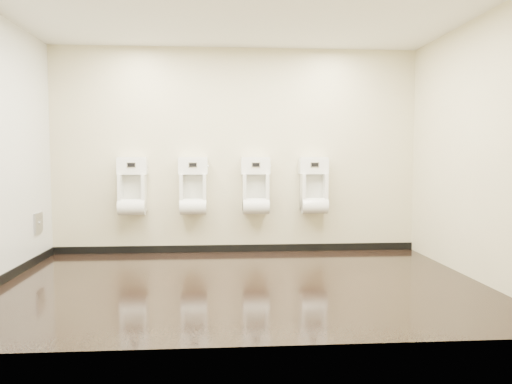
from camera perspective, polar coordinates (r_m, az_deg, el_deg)
ground at (r=5.30m, az=-1.57°, el=-10.38°), size 5.00×3.50×0.00m
ceiling at (r=5.34m, az=-1.63°, el=20.14°), size 5.00×3.50×0.00m
back_wall at (r=6.88m, az=-2.27°, el=4.70°), size 5.00×0.02×2.80m
front_wall at (r=3.38m, az=-0.24°, el=5.43°), size 5.00×0.02×2.80m
right_wall at (r=5.81m, az=23.94°, el=4.49°), size 0.02×3.50×2.80m
skirting_back at (r=6.98m, az=-2.23°, el=-6.44°), size 5.00×0.02×0.10m
access_panel at (r=6.76m, az=-23.63°, el=-3.26°), size 0.04×0.25×0.25m
urinal_0 at (r=6.85m, az=-13.95°, el=0.16°), size 0.40×0.30×0.75m
urinal_1 at (r=6.77m, az=-7.19°, el=0.20°), size 0.40×0.30×0.75m
urinal_2 at (r=6.77m, az=-0.04°, el=0.23°), size 0.40×0.30×0.75m
urinal_3 at (r=6.88m, az=6.63°, el=0.26°), size 0.40×0.30×0.75m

